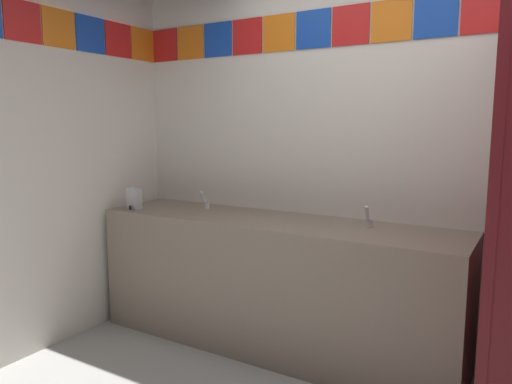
{
  "coord_description": "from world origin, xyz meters",
  "views": [
    {
      "loc": [
        0.73,
        -1.62,
        1.5
      ],
      "look_at": [
        -0.73,
        0.81,
        1.1
      ],
      "focal_mm": 33.64,
      "sensor_mm": 36.0,
      "label": 1
    }
  ],
  "objects": [
    {
      "name": "faucet_right",
      "position": [
        -0.16,
        1.2,
        0.93
      ],
      "size": [
        0.04,
        0.1,
        0.14
      ],
      "color": "silver",
      "rests_on": "vanity_counter"
    },
    {
      "name": "vanity_counter",
      "position": [
        -0.78,
        1.11,
        0.45
      ],
      "size": [
        2.48,
        0.62,
        0.88
      ],
      "color": "gray",
      "rests_on": "ground_plane"
    },
    {
      "name": "wall_back",
      "position": [
        -0.0,
        1.45,
        1.39
      ],
      "size": [
        4.15,
        0.09,
        2.76
      ],
      "color": "silver",
      "rests_on": "ground_plane"
    },
    {
      "name": "soap_dispenser",
      "position": [
        -1.85,
        0.92,
        0.96
      ],
      "size": [
        0.09,
        0.09,
        0.16
      ],
      "color": "#B7BABF",
      "rests_on": "vanity_counter"
    },
    {
      "name": "faucet_left",
      "position": [
        -1.4,
        1.2,
        0.93
      ],
      "size": [
        0.04,
        0.1,
        0.14
      ],
      "color": "silver",
      "rests_on": "vanity_counter"
    }
  ]
}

